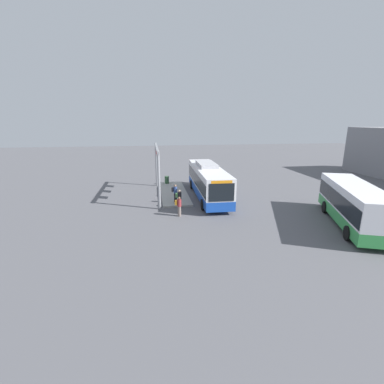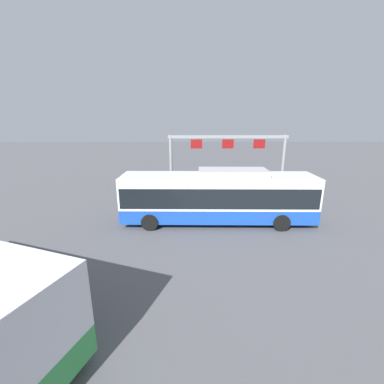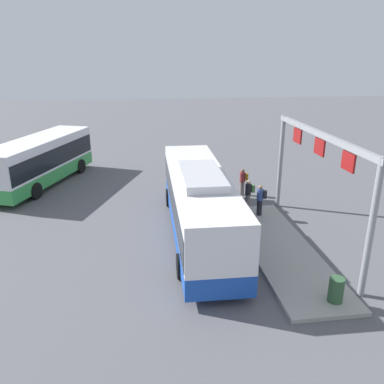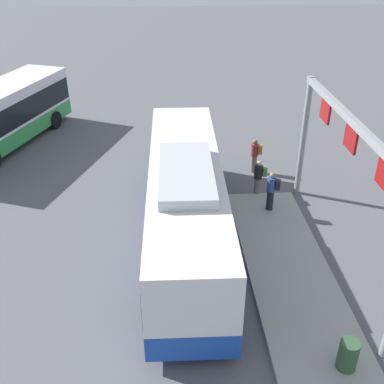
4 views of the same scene
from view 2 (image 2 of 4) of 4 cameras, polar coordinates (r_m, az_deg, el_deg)
name	(u,v)px [view 2 (image 2 of 4)]	position (r m, az deg, el deg)	size (l,w,h in m)	color
ground_plane	(217,222)	(16.65, 5.54, -6.74)	(120.00, 120.00, 0.00)	#56565B
platform_curb	(238,204)	(20.06, 10.26, -2.70)	(10.00, 2.80, 0.16)	#9E9E99
bus_main	(218,195)	(16.04, 5.74, -0.75)	(11.86, 2.89, 3.46)	#1947AD
person_boarding	(143,194)	(19.94, -10.91, -0.40)	(0.44, 0.58, 1.67)	slate
person_waiting_near	(190,192)	(19.57, -0.37, 0.07)	(0.45, 0.59, 1.67)	black
person_waiting_mid	(172,195)	(19.42, -4.51, -0.60)	(0.34, 0.52, 1.67)	slate
platform_sign_gantry	(228,153)	(20.75, 7.89, 8.47)	(9.39, 0.24, 5.20)	gray
trash_bin	(291,196)	(21.52, 21.08, -0.77)	(0.52, 0.52, 0.90)	#2D5133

